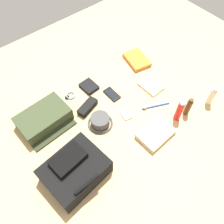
{
  "coord_description": "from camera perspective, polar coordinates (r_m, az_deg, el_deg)",
  "views": [
    {
      "loc": [
        0.5,
        0.6,
        1.21
      ],
      "look_at": [
        0.0,
        0.0,
        0.04
      ],
      "focal_mm": 37.76,
      "sensor_mm": 36.0,
      "label": 1
    }
  ],
  "objects": [
    {
      "name": "sunglasses_case",
      "position": [
        1.46,
        -5.95,
        1.23
      ],
      "size": [
        0.15,
        0.09,
        0.04
      ],
      "primitive_type": "cube",
      "rotation": [
        0.0,
        0.0,
        0.28
      ],
      "color": "black",
      "rests_on": "ground_plane"
    },
    {
      "name": "toothbrush",
      "position": [
        1.5,
        10.23,
        1.41
      ],
      "size": [
        0.17,
        0.08,
        0.02
      ],
      "color": "blue",
      "rests_on": "ground_plane"
    },
    {
      "name": "cell_phone",
      "position": [
        1.53,
        -0.04,
        4.32
      ],
      "size": [
        0.06,
        0.12,
        0.01
      ],
      "color": "black",
      "rests_on": "ground_plane"
    },
    {
      "name": "media_player",
      "position": [
        1.45,
        3.34,
        -0.44
      ],
      "size": [
        0.07,
        0.09,
        0.01
      ],
      "color": "#B7B7BC",
      "rests_on": "ground_plane"
    },
    {
      "name": "lotion_bottle",
      "position": [
        1.57,
        22.98,
        3.53
      ],
      "size": [
        0.04,
        0.04,
        0.14
      ],
      "color": "beige",
      "rests_on": "ground_plane"
    },
    {
      "name": "toiletry_pouch",
      "position": [
        1.44,
        -16.13,
        -1.62
      ],
      "size": [
        0.3,
        0.24,
        0.09
      ],
      "color": "#384228",
      "rests_on": "ground_plane"
    },
    {
      "name": "backpack",
      "position": [
        1.23,
        -9.02,
        -13.76
      ],
      "size": [
        0.33,
        0.27,
        0.15
      ],
      "color": "black",
      "rests_on": "ground_plane"
    },
    {
      "name": "wallet",
      "position": [
        1.57,
        -5.59,
        6.2
      ],
      "size": [
        0.1,
        0.11,
        0.02
      ],
      "primitive_type": "cube",
      "rotation": [
        0.0,
        0.0,
        0.05
      ],
      "color": "black",
      "rests_on": "ground_plane"
    },
    {
      "name": "paperback_novel",
      "position": [
        1.74,
        6.02,
        12.42
      ],
      "size": [
        0.17,
        0.21,
        0.03
      ],
      "color": "orange",
      "rests_on": "ground_plane"
    },
    {
      "name": "folded_towel",
      "position": [
        1.38,
        10.54,
        -5.21
      ],
      "size": [
        0.21,
        0.15,
        0.04
      ],
      "primitive_type": "cube",
      "rotation": [
        0.0,
        0.0,
        0.04
      ],
      "color": "#C6B289",
      "rests_on": "ground_plane"
    },
    {
      "name": "sunscreen_spray",
      "position": [
        1.42,
        15.98,
        0.26
      ],
      "size": [
        0.04,
        0.04,
        0.16
      ],
      "color": "red",
      "rests_on": "ground_plane"
    },
    {
      "name": "cologne_bottle",
      "position": [
        1.47,
        17.99,
        1.17
      ],
      "size": [
        0.03,
        0.03,
        0.14
      ],
      "color": "#473319",
      "rests_on": "ground_plane"
    },
    {
      "name": "ground_plane",
      "position": [
        1.45,
        0.0,
        -1.14
      ],
      "size": [
        2.64,
        2.02,
        0.02
      ],
      "primitive_type": "cube",
      "color": "tan",
      "rests_on": "ground"
    },
    {
      "name": "bucket_hat",
      "position": [
        1.39,
        -2.88,
        -2.28
      ],
      "size": [
        0.15,
        0.15,
        0.07
      ],
      "color": "#494949",
      "rests_on": "ground_plane"
    },
    {
      "name": "notepad",
      "position": [
        1.6,
        9.38,
        6.29
      ],
      "size": [
        0.11,
        0.15,
        0.02
      ],
      "primitive_type": "cube",
      "rotation": [
        0.0,
        0.0,
        0.02
      ],
      "color": "beige",
      "rests_on": "ground_plane"
    },
    {
      "name": "wristwatch",
      "position": [
        1.55,
        -10.11,
        3.95
      ],
      "size": [
        0.07,
        0.06,
        0.01
      ],
      "color": "#99999E",
      "rests_on": "ground_plane"
    }
  ]
}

